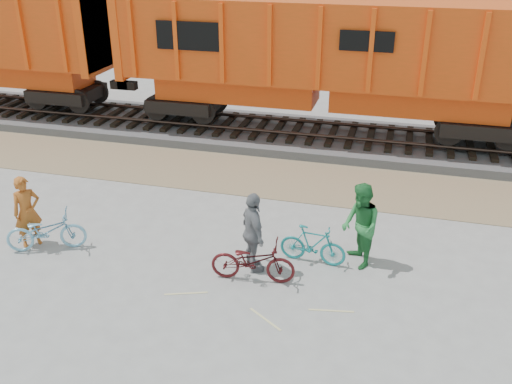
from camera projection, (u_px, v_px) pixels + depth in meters
ground at (243, 280)px, 12.30m from camera, size 120.00×120.00×0.00m
gravel_strip at (294, 180)px, 17.11m from camera, size 120.00×3.00×0.02m
ballast_bed at (314, 137)px, 20.11m from camera, size 120.00×4.00×0.30m
track at (314, 129)px, 19.97m from camera, size 120.00×2.60×0.24m
hopper_car_center at (326, 56)px, 18.83m from camera, size 14.00×3.13×4.65m
bicycle_blue at (46, 231)px, 13.27m from camera, size 1.91×1.33×0.95m
bicycle_teal at (313, 245)px, 12.75m from camera, size 1.54×0.54×0.91m
bicycle_maroon at (253, 261)px, 12.10m from camera, size 1.86×0.81×0.95m
person_solo at (27, 212)px, 13.31m from camera, size 0.73×0.75×1.74m
person_man at (360, 226)px, 12.47m from camera, size 1.08×1.17×1.94m
person_woman at (253, 233)px, 12.28m from camera, size 0.99×1.15×1.85m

